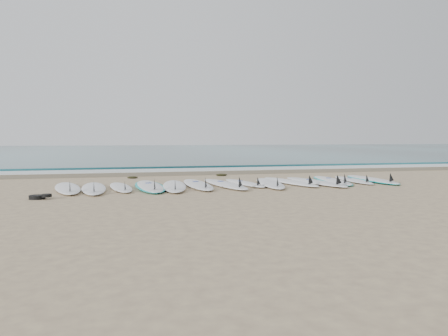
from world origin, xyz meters
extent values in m
plane|color=tan|center=(0.00, 0.00, 0.00)|extent=(120.00, 120.00, 0.00)
cube|color=#1A5159|center=(0.00, 32.50, 0.01)|extent=(120.00, 55.00, 0.03)
cube|color=brown|center=(0.00, 4.10, 0.01)|extent=(120.00, 1.80, 0.01)
cube|color=silver|center=(0.00, 5.50, 0.02)|extent=(120.00, 1.40, 0.04)
cube|color=#1A5159|center=(0.00, 7.00, 0.05)|extent=(120.00, 1.00, 0.10)
ellipsoid|color=white|center=(-4.19, 0.01, 0.05)|extent=(0.99, 2.80, 0.09)
cone|color=black|center=(-4.03, -0.98, 0.21)|extent=(0.27, 0.33, 0.29)
ellipsoid|color=white|center=(-3.57, -0.18, 0.05)|extent=(0.71, 2.74, 0.09)
cone|color=black|center=(-3.51, -1.17, 0.21)|extent=(0.25, 0.30, 0.29)
ellipsoid|color=white|center=(-2.94, -0.07, 0.04)|extent=(0.72, 2.33, 0.07)
cone|color=black|center=(-2.85, -0.90, 0.17)|extent=(0.22, 0.26, 0.24)
ellipsoid|color=white|center=(-2.23, -0.05, 0.05)|extent=(0.69, 2.88, 0.09)
ellipsoid|color=#09B3B5|center=(-2.23, -0.05, 0.04)|extent=(0.79, 2.91, 0.07)
cone|color=black|center=(-2.19, -1.10, 0.22)|extent=(0.25, 0.31, 0.31)
cylinder|color=navy|center=(-2.24, 0.23, 0.10)|extent=(0.17, 0.17, 0.01)
ellipsoid|color=white|center=(-1.62, -0.17, 0.05)|extent=(0.88, 2.83, 0.09)
cone|color=black|center=(-1.74, -1.19, 0.21)|extent=(0.27, 0.32, 0.30)
ellipsoid|color=white|center=(-0.99, 0.03, 0.05)|extent=(0.59, 2.82, 0.09)
cone|color=black|center=(-0.99, -1.00, 0.21)|extent=(0.24, 0.30, 0.30)
cylinder|color=navy|center=(-0.99, 0.30, 0.10)|extent=(0.16, 0.16, 0.01)
ellipsoid|color=white|center=(-0.30, -0.04, 0.05)|extent=(0.93, 2.88, 0.09)
cone|color=black|center=(-0.17, -1.07, 0.21)|extent=(0.27, 0.33, 0.30)
cylinder|color=navy|center=(-0.33, 0.23, 0.10)|extent=(0.18, 0.18, 0.01)
ellipsoid|color=white|center=(0.30, 0.16, 0.04)|extent=(0.81, 2.36, 0.07)
cone|color=black|center=(0.42, -0.67, 0.18)|extent=(0.23, 0.27, 0.25)
cylinder|color=navy|center=(0.26, 0.38, 0.08)|extent=(0.15, 0.15, 0.01)
ellipsoid|color=white|center=(0.93, -0.12, 0.05)|extent=(1.02, 2.83, 0.09)
cone|color=black|center=(0.77, -1.12, 0.21)|extent=(0.28, 0.33, 0.30)
ellipsoid|color=white|center=(1.58, 0.10, 0.05)|extent=(0.98, 2.76, 0.09)
cone|color=black|center=(1.74, -0.88, 0.21)|extent=(0.27, 0.32, 0.29)
ellipsoid|color=white|center=(2.23, -0.11, 0.05)|extent=(0.99, 2.88, 0.09)
cone|color=black|center=(2.38, -1.13, 0.21)|extent=(0.28, 0.33, 0.30)
cylinder|color=navy|center=(2.20, 0.16, 0.10)|extent=(0.18, 0.18, 0.01)
ellipsoid|color=white|center=(2.91, 0.19, 0.05)|extent=(0.92, 2.74, 0.09)
ellipsoid|color=#09B3B5|center=(2.91, 0.19, 0.04)|extent=(1.01, 2.77, 0.06)
cone|color=black|center=(2.77, -0.78, 0.20)|extent=(0.26, 0.31, 0.29)
cylinder|color=navy|center=(2.94, 0.45, 0.09)|extent=(0.17, 0.17, 0.01)
ellipsoid|color=white|center=(3.56, 0.16, 0.04)|extent=(0.71, 2.38, 0.08)
cone|color=black|center=(3.48, -0.69, 0.18)|extent=(0.22, 0.27, 0.25)
cylinder|color=navy|center=(3.58, 0.39, 0.08)|extent=(0.15, 0.15, 0.01)
ellipsoid|color=white|center=(4.16, 0.16, 0.05)|extent=(0.72, 2.77, 0.09)
ellipsoid|color=#09B3B5|center=(4.16, 0.16, 0.04)|extent=(0.81, 2.79, 0.06)
cone|color=black|center=(4.10, -0.84, 0.21)|extent=(0.25, 0.30, 0.29)
ellipsoid|color=black|center=(-2.55, 2.67, 0.03)|extent=(0.33, 0.25, 0.06)
ellipsoid|color=black|center=(0.32, 2.85, 0.04)|extent=(0.38, 0.29, 0.07)
cylinder|color=black|center=(-4.62, -1.51, 0.04)|extent=(0.32, 0.32, 0.08)
cylinder|color=black|center=(-4.42, -1.61, 0.08)|extent=(0.20, 0.20, 0.06)
camera|label=1|loc=(-3.02, -11.06, 1.26)|focal=35.00mm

